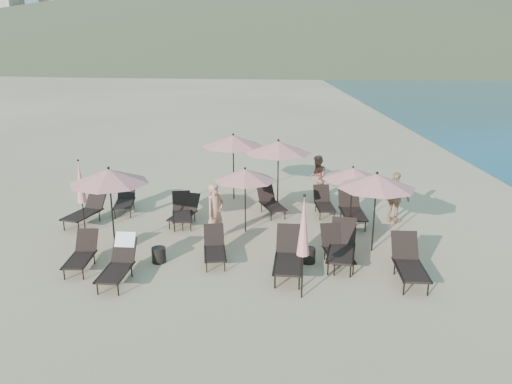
{
  "coord_description": "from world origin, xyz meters",
  "views": [
    {
      "loc": [
        -0.36,
        -11.73,
        5.6
      ],
      "look_at": [
        -0.47,
        3.5,
        1.1
      ],
      "focal_mm": 35.0,
      "sensor_mm": 36.0,
      "label": 1
    }
  ],
  "objects_px": {
    "lounger_7": "(182,211)",
    "side_table_1": "(309,255)",
    "lounger_6": "(87,209)",
    "beachgoer_a": "(215,212)",
    "lounger_0": "(82,253)",
    "lounger_4": "(342,246)",
    "lounger_10": "(324,202)",
    "umbrella_open_0": "(109,176)",
    "umbrella_open_1": "(245,175)",
    "umbrella_open_2": "(377,181)",
    "lounger_1": "(119,261)",
    "beachgoer_b": "(317,177)",
    "lounger_2": "(215,247)",
    "umbrella_open_4": "(278,147)",
    "umbrella_open_3": "(233,141)",
    "side_table_0": "(159,255)",
    "umbrella_open_5": "(353,173)",
    "lounger_5": "(409,262)",
    "lounger_13": "(336,248)",
    "umbrella_closed_0": "(304,227)",
    "lounger_8": "(185,211)",
    "lounger_11": "(352,208)",
    "umbrella_closed_1": "(80,183)",
    "lounger_3": "(289,255)",
    "lounger_12": "(125,199)",
    "beachgoer_c": "(395,198)",
    "lounger_9": "(271,202)"
  },
  "relations": [
    {
      "from": "lounger_2",
      "to": "umbrella_open_2",
      "type": "distance_m",
      "value": 4.74
    },
    {
      "from": "lounger_2",
      "to": "lounger_4",
      "type": "distance_m",
      "value": 3.39
    },
    {
      "from": "umbrella_open_1",
      "to": "umbrella_open_2",
      "type": "height_order",
      "value": "umbrella_open_2"
    },
    {
      "from": "lounger_7",
      "to": "umbrella_open_2",
      "type": "relative_size",
      "value": 0.72
    },
    {
      "from": "lounger_7",
      "to": "umbrella_open_5",
      "type": "bearing_deg",
      "value": -14.96
    },
    {
      "from": "umbrella_open_4",
      "to": "beachgoer_b",
      "type": "distance_m",
      "value": 2.34
    },
    {
      "from": "lounger_6",
      "to": "umbrella_open_4",
      "type": "relative_size",
      "value": 0.75
    },
    {
      "from": "umbrella_open_4",
      "to": "lounger_11",
      "type": "bearing_deg",
      "value": -32.06
    },
    {
      "from": "umbrella_open_5",
      "to": "umbrella_closed_1",
      "type": "relative_size",
      "value": 0.88
    },
    {
      "from": "lounger_8",
      "to": "umbrella_open_4",
      "type": "xyz_separation_m",
      "value": [
        3.07,
        1.57,
        1.81
      ]
    },
    {
      "from": "lounger_5",
      "to": "side_table_0",
      "type": "bearing_deg",
      "value": 174.6
    },
    {
      "from": "umbrella_open_3",
      "to": "umbrella_closed_1",
      "type": "height_order",
      "value": "umbrella_open_3"
    },
    {
      "from": "lounger_10",
      "to": "beachgoer_b",
      "type": "height_order",
      "value": "beachgoer_b"
    },
    {
      "from": "lounger_13",
      "to": "umbrella_closed_0",
      "type": "bearing_deg",
      "value": -126.42
    },
    {
      "from": "lounger_1",
      "to": "lounger_4",
      "type": "xyz_separation_m",
      "value": [
        5.65,
        1.02,
        -0.0
      ]
    },
    {
      "from": "lounger_1",
      "to": "lounger_5",
      "type": "height_order",
      "value": "lounger_1"
    },
    {
      "from": "umbrella_closed_1",
      "to": "umbrella_open_1",
      "type": "bearing_deg",
      "value": 2.44
    },
    {
      "from": "lounger_4",
      "to": "lounger_5",
      "type": "bearing_deg",
      "value": -20.97
    },
    {
      "from": "lounger_2",
      "to": "lounger_0",
      "type": "bearing_deg",
      "value": -179.33
    },
    {
      "from": "lounger_0",
      "to": "lounger_4",
      "type": "height_order",
      "value": "lounger_4"
    },
    {
      "from": "lounger_3",
      "to": "lounger_4",
      "type": "distance_m",
      "value": 1.59
    },
    {
      "from": "lounger_7",
      "to": "beachgoer_c",
      "type": "distance_m",
      "value": 6.95
    },
    {
      "from": "lounger_6",
      "to": "beachgoer_a",
      "type": "height_order",
      "value": "beachgoer_a"
    },
    {
      "from": "side_table_1",
      "to": "lounger_9",
      "type": "bearing_deg",
      "value": 102.96
    },
    {
      "from": "lounger_6",
      "to": "beachgoer_c",
      "type": "xyz_separation_m",
      "value": [
        10.04,
        0.16,
        0.37
      ]
    },
    {
      "from": "umbrella_open_2",
      "to": "side_table_0",
      "type": "height_order",
      "value": "umbrella_open_2"
    },
    {
      "from": "lounger_2",
      "to": "lounger_4",
      "type": "relative_size",
      "value": 0.8
    },
    {
      "from": "lounger_4",
      "to": "lounger_12",
      "type": "height_order",
      "value": "lounger_4"
    },
    {
      "from": "umbrella_closed_1",
      "to": "beachgoer_b",
      "type": "xyz_separation_m",
      "value": [
        7.55,
        3.69,
        -0.8
      ]
    },
    {
      "from": "umbrella_open_1",
      "to": "lounger_1",
      "type": "bearing_deg",
      "value": -132.29
    },
    {
      "from": "beachgoer_a",
      "to": "lounger_6",
      "type": "bearing_deg",
      "value": 110.27
    },
    {
      "from": "umbrella_open_1",
      "to": "umbrella_open_3",
      "type": "relative_size",
      "value": 0.83
    },
    {
      "from": "lounger_3",
      "to": "umbrella_open_0",
      "type": "distance_m",
      "value": 5.44
    },
    {
      "from": "lounger_5",
      "to": "side_table_1",
      "type": "bearing_deg",
      "value": 160.62
    },
    {
      "from": "lounger_0",
      "to": "beachgoer_c",
      "type": "height_order",
      "value": "beachgoer_c"
    },
    {
      "from": "lounger_7",
      "to": "lounger_10",
      "type": "distance_m",
      "value": 4.84
    },
    {
      "from": "lounger_1",
      "to": "beachgoer_b",
      "type": "distance_m",
      "value": 8.84
    },
    {
      "from": "lounger_6",
      "to": "lounger_7",
      "type": "distance_m",
      "value": 3.11
    },
    {
      "from": "lounger_3",
      "to": "beachgoer_a",
      "type": "height_order",
      "value": "beachgoer_a"
    },
    {
      "from": "lounger_10",
      "to": "lounger_1",
      "type": "bearing_deg",
      "value": -140.93
    },
    {
      "from": "lounger_5",
      "to": "lounger_6",
      "type": "height_order",
      "value": "lounger_5"
    },
    {
      "from": "lounger_8",
      "to": "lounger_12",
      "type": "relative_size",
      "value": 0.94
    },
    {
      "from": "lounger_7",
      "to": "umbrella_open_3",
      "type": "relative_size",
      "value": 0.67
    },
    {
      "from": "lounger_7",
      "to": "side_table_1",
      "type": "xyz_separation_m",
      "value": [
        3.84,
        -3.02,
        -0.22
      ]
    },
    {
      "from": "umbrella_open_2",
      "to": "lounger_7",
      "type": "bearing_deg",
      "value": 158.81
    },
    {
      "from": "lounger_4",
      "to": "umbrella_closed_0",
      "type": "bearing_deg",
      "value": -109.61
    },
    {
      "from": "lounger_12",
      "to": "lounger_9",
      "type": "bearing_deg",
      "value": -9.45
    },
    {
      "from": "lounger_10",
      "to": "umbrella_open_0",
      "type": "xyz_separation_m",
      "value": [
        -6.38,
        -3.02,
        1.7
      ]
    },
    {
      "from": "beachgoer_b",
      "to": "umbrella_open_4",
      "type": "bearing_deg",
      "value": -53.35
    },
    {
      "from": "lounger_11",
      "to": "umbrella_open_4",
      "type": "height_order",
      "value": "umbrella_open_4"
    }
  ]
}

